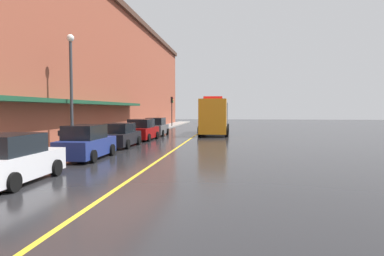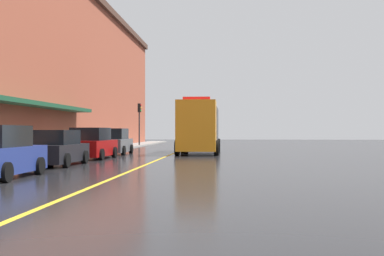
{
  "view_description": "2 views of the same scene",
  "coord_description": "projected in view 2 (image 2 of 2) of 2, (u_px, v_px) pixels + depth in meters",
  "views": [
    {
      "loc": [
        3.8,
        -8.52,
        2.6
      ],
      "look_at": [
        0.42,
        18.86,
        1.08
      ],
      "focal_mm": 31.79,
      "sensor_mm": 36.0,
      "label": 1
    },
    {
      "loc": [
        3.9,
        -6.86,
        1.6
      ],
      "look_at": [
        1.17,
        28.18,
        1.83
      ],
      "focal_mm": 43.72,
      "sensor_mm": 36.0,
      "label": 2
    }
  ],
  "objects": [
    {
      "name": "ground_plane",
      "position": [
        171.0,
        154.0,
        32.05
      ],
      "size": [
        112.0,
        112.0,
        0.0
      ],
      "primitive_type": "plane",
      "color": "#232326"
    },
    {
      "name": "sidewalk_left",
      "position": [
        83.0,
        153.0,
        32.53
      ],
      "size": [
        2.4,
        70.0,
        0.15
      ],
      "primitive_type": "cube",
      "color": "gray",
      "rests_on": "ground"
    },
    {
      "name": "brick_building_left",
      "position": [
        0.0,
        57.0,
        32.0
      ],
      "size": [
        9.87,
        64.0,
        13.31
      ],
      "color": "brown",
      "rests_on": "ground"
    },
    {
      "name": "parked_car_2",
      "position": [
        57.0,
        149.0,
        21.6
      ],
      "size": [
        2.04,
        4.47,
        1.64
      ],
      "rotation": [
        0.0,
        0.0,
        1.59
      ],
      "color": "black",
      "rests_on": "ground"
    },
    {
      "name": "utility_truck",
      "position": [
        200.0,
        128.0,
        33.6
      ],
      "size": [
        2.86,
        9.01,
        3.82
      ],
      "rotation": [
        0.0,
        0.0,
        -1.57
      ],
      "color": "orange",
      "rests_on": "ground"
    },
    {
      "name": "lane_center_stripe",
      "position": [
        171.0,
        154.0,
        32.05
      ],
      "size": [
        0.16,
        70.0,
        0.01
      ],
      "primitive_type": "cube",
      "color": "gold",
      "rests_on": "ground"
    },
    {
      "name": "parked_car_4",
      "position": [
        114.0,
        142.0,
        31.87
      ],
      "size": [
        2.07,
        4.14,
        1.77
      ],
      "rotation": [
        0.0,
        0.0,
        1.58
      ],
      "color": "#595B60",
      "rests_on": "ground"
    },
    {
      "name": "traffic_light_near",
      "position": [
        139.0,
        116.0,
        48.34
      ],
      "size": [
        0.38,
        0.36,
        4.3
      ],
      "color": "#232326",
      "rests_on": "sidewalk_left"
    },
    {
      "name": "parked_car_3",
      "position": [
        92.0,
        144.0,
        26.82
      ],
      "size": [
        2.22,
        4.26,
        1.79
      ],
      "rotation": [
        0.0,
        0.0,
        1.54
      ],
      "color": "maroon",
      "rests_on": "ground"
    }
  ]
}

